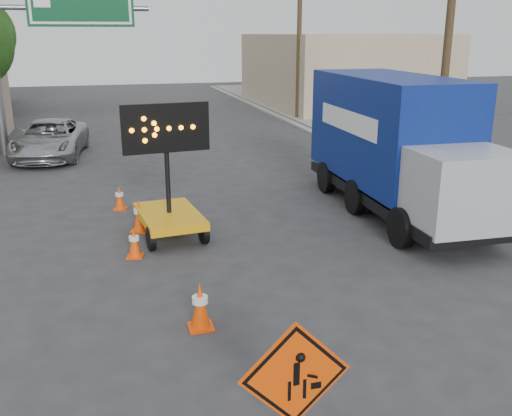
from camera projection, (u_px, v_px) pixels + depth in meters
name	position (u px, v px, depth m)	size (l,w,h in m)	color
ground	(323.00, 385.00, 7.92)	(100.00, 100.00, 0.00)	#2D2D30
curb_right	(351.00, 150.00, 23.54)	(0.40, 60.00, 0.12)	gray
sidewalk_right	(401.00, 146.00, 24.12)	(4.00, 60.00, 0.15)	gray
building_right_far	(339.00, 70.00, 38.17)	(10.00, 14.00, 4.60)	tan
highway_gantry	(46.00, 22.00, 21.86)	(6.18, 0.38, 6.90)	slate
utility_pole_near	(449.00, 33.00, 17.77)	(1.80, 0.26, 9.00)	#48371E
utility_pole_far	(299.00, 33.00, 30.68)	(1.80, 0.26, 9.00)	#48371E
construction_sign	(295.00, 387.00, 6.33)	(1.30, 0.92, 1.72)	black
arrow_board	(169.00, 208.00, 13.51)	(2.01, 2.36, 3.18)	orange
pickup_truck	(50.00, 139.00, 22.18)	(2.39, 5.18, 1.44)	#ACAEB3
box_truck	(396.00, 153.00, 15.16)	(2.61, 7.64, 3.60)	black
cone_a	(200.00, 306.00, 9.33)	(0.41, 0.41, 0.81)	#F54405
cone_b	(134.00, 242.00, 12.34)	(0.42, 0.42, 0.68)	#F54405
cone_c	(139.00, 215.00, 13.95)	(0.54, 0.54, 0.81)	#F54405
cone_d	(120.00, 198.00, 15.69)	(0.43, 0.43, 0.67)	#F54405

